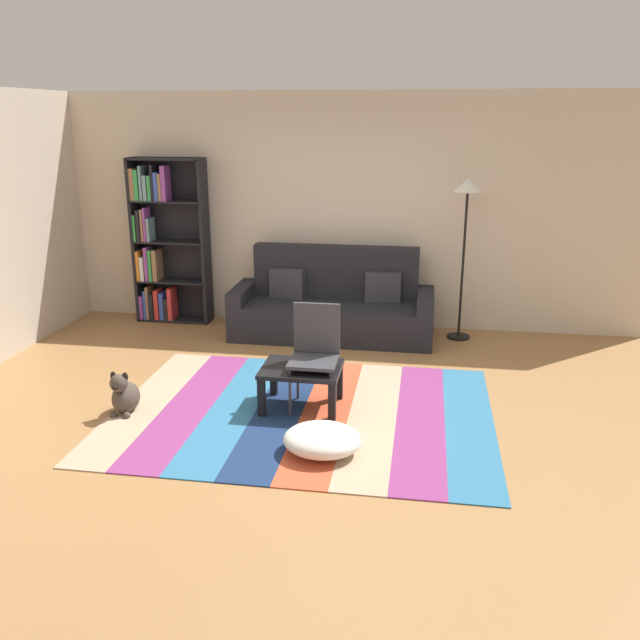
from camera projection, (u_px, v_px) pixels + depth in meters
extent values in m
plane|color=#9E7042|center=(314.00, 409.00, 5.74)|extent=(14.00, 14.00, 0.00)
cube|color=beige|center=(350.00, 212.00, 7.74)|extent=(6.80, 0.10, 2.70)
cube|color=tan|center=(147.00, 402.00, 5.87)|extent=(0.40, 2.42, 0.01)
cube|color=#843370|center=(191.00, 405.00, 5.81)|extent=(0.40, 2.42, 0.01)
cube|color=teal|center=(235.00, 408.00, 5.75)|extent=(0.40, 2.42, 0.01)
cube|color=navy|center=(280.00, 411.00, 5.69)|extent=(0.40, 2.42, 0.01)
cube|color=#C64C2D|center=(326.00, 414.00, 5.63)|extent=(0.40, 2.42, 0.01)
cube|color=tan|center=(372.00, 417.00, 5.56)|extent=(0.40, 2.42, 0.01)
cube|color=#843370|center=(420.00, 421.00, 5.50)|extent=(0.40, 2.42, 0.01)
cube|color=teal|center=(469.00, 424.00, 5.44)|extent=(0.40, 2.42, 0.01)
cube|color=black|center=(332.00, 320.00, 7.53)|extent=(1.90, 0.80, 0.40)
cube|color=black|center=(336.00, 272.00, 7.67)|extent=(1.90, 0.20, 0.60)
cube|color=black|center=(243.00, 310.00, 7.67)|extent=(0.18, 0.80, 0.56)
cube|color=black|center=(425.00, 318.00, 7.35)|extent=(0.18, 0.80, 0.56)
cube|color=#333338|center=(287.00, 284.00, 7.68)|extent=(0.42, 0.19, 0.36)
cube|color=#333338|center=(382.00, 288.00, 7.51)|extent=(0.42, 0.19, 0.36)
cube|color=black|center=(137.00, 241.00, 8.00)|extent=(0.04, 0.28, 1.96)
cube|color=black|center=(205.00, 243.00, 7.87)|extent=(0.04, 0.28, 1.96)
cube|color=black|center=(175.00, 240.00, 8.06)|extent=(0.90, 0.01, 1.96)
cube|color=black|center=(176.00, 319.00, 8.22)|extent=(0.86, 0.28, 0.02)
cube|color=black|center=(173.00, 281.00, 8.08)|extent=(0.86, 0.28, 0.02)
cube|color=black|center=(171.00, 242.00, 7.94)|extent=(0.86, 0.28, 0.02)
cube|color=black|center=(168.00, 201.00, 7.79)|extent=(0.86, 0.28, 0.02)
cube|color=black|center=(165.00, 159.00, 7.65)|extent=(0.86, 0.28, 0.02)
cube|color=purple|center=(144.00, 306.00, 8.20)|extent=(0.04, 0.18, 0.28)
cube|color=#334CB2|center=(148.00, 303.00, 8.21)|extent=(0.03, 0.24, 0.35)
cube|color=#8C6647|center=(150.00, 302.00, 8.19)|extent=(0.03, 0.22, 0.40)
cube|color=black|center=(154.00, 305.00, 8.19)|extent=(0.05, 0.22, 0.32)
cube|color=red|center=(159.00, 304.00, 8.17)|extent=(0.05, 0.20, 0.36)
cube|color=#334CB2|center=(165.00, 305.00, 8.18)|extent=(0.05, 0.25, 0.33)
cube|color=black|center=(168.00, 308.00, 8.16)|extent=(0.05, 0.20, 0.27)
cube|color=red|center=(173.00, 303.00, 8.15)|extent=(0.05, 0.22, 0.40)
cube|color=orange|center=(141.00, 265.00, 8.06)|extent=(0.04, 0.20, 0.36)
cube|color=silver|center=(145.00, 268.00, 8.08)|extent=(0.05, 0.24, 0.29)
cube|color=purple|center=(149.00, 263.00, 8.03)|extent=(0.04, 0.20, 0.41)
cube|color=green|center=(152.00, 265.00, 8.01)|extent=(0.04, 0.17, 0.38)
cube|color=#8C6647|center=(158.00, 265.00, 8.03)|extent=(0.05, 0.23, 0.38)
cube|color=green|center=(137.00, 228.00, 7.91)|extent=(0.03, 0.18, 0.31)
cube|color=black|center=(142.00, 225.00, 7.93)|extent=(0.04, 0.25, 0.37)
cube|color=#8C6647|center=(145.00, 225.00, 7.89)|extent=(0.03, 0.20, 0.38)
cube|color=purple|center=(147.00, 224.00, 7.88)|extent=(0.03, 0.18, 0.40)
cube|color=#668C99|center=(151.00, 229.00, 7.90)|extent=(0.03, 0.20, 0.28)
cube|color=#8C6647|center=(135.00, 184.00, 7.78)|extent=(0.05, 0.23, 0.37)
cube|color=green|center=(140.00, 185.00, 7.78)|extent=(0.05, 0.24, 0.35)
cube|color=#668C99|center=(144.00, 183.00, 7.76)|extent=(0.03, 0.24, 0.40)
cube|color=#668C99|center=(148.00, 188.00, 7.76)|extent=(0.04, 0.22, 0.29)
cube|color=green|center=(152.00, 188.00, 7.76)|extent=(0.04, 0.22, 0.29)
cube|color=black|center=(155.00, 182.00, 7.74)|extent=(0.03, 0.23, 0.41)
cube|color=#334CB2|center=(158.00, 186.00, 7.72)|extent=(0.05, 0.19, 0.33)
cube|color=#8C6647|center=(162.00, 187.00, 7.72)|extent=(0.03, 0.19, 0.31)
cube|color=purple|center=(166.00, 183.00, 7.70)|extent=(0.05, 0.19, 0.40)
cube|color=black|center=(301.00, 369.00, 5.66)|extent=(0.68, 0.53, 0.04)
cube|color=black|center=(262.00, 397.00, 5.54)|extent=(0.06, 0.06, 0.33)
cube|color=black|center=(332.00, 402.00, 5.45)|extent=(0.06, 0.06, 0.33)
cube|color=black|center=(274.00, 377.00, 5.97)|extent=(0.06, 0.06, 0.33)
cube|color=black|center=(339.00, 381.00, 5.88)|extent=(0.06, 0.06, 0.33)
ellipsoid|color=white|center=(322.00, 440.00, 4.95)|extent=(0.59, 0.52, 0.21)
ellipsoid|color=#473D33|center=(126.00, 397.00, 5.65)|extent=(0.22, 0.30, 0.26)
sphere|color=#473D33|center=(119.00, 383.00, 5.50)|extent=(0.15, 0.15, 0.15)
ellipsoid|color=black|center=(116.00, 387.00, 5.44)|extent=(0.06, 0.07, 0.05)
ellipsoid|color=black|center=(113.00, 376.00, 5.51)|extent=(0.05, 0.04, 0.08)
ellipsoid|color=black|center=(125.00, 377.00, 5.49)|extent=(0.05, 0.04, 0.08)
sphere|color=#473D33|center=(113.00, 414.00, 5.56)|extent=(0.06, 0.06, 0.06)
sphere|color=#473D33|center=(127.00, 415.00, 5.54)|extent=(0.06, 0.06, 0.06)
cylinder|color=black|center=(458.00, 337.00, 7.57)|extent=(0.26, 0.26, 0.02)
cylinder|color=black|center=(463.00, 266.00, 7.33)|extent=(0.03, 0.03, 1.62)
cone|color=white|center=(468.00, 185.00, 7.07)|extent=(0.32, 0.32, 0.14)
cube|color=black|center=(309.00, 368.00, 5.61)|extent=(0.12, 0.15, 0.02)
cube|color=#38383D|center=(313.00, 361.00, 5.61)|extent=(0.40, 0.40, 0.03)
cube|color=#38383D|center=(317.00, 328.00, 5.70)|extent=(0.40, 0.03, 0.44)
cylinder|color=#38383D|center=(290.00, 393.00, 5.54)|extent=(0.02, 0.02, 0.42)
cylinder|color=#38383D|center=(330.00, 395.00, 5.49)|extent=(0.02, 0.02, 0.42)
cylinder|color=#38383D|center=(298.00, 378.00, 5.86)|extent=(0.02, 0.02, 0.42)
cylinder|color=#38383D|center=(336.00, 380.00, 5.81)|extent=(0.02, 0.02, 0.42)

